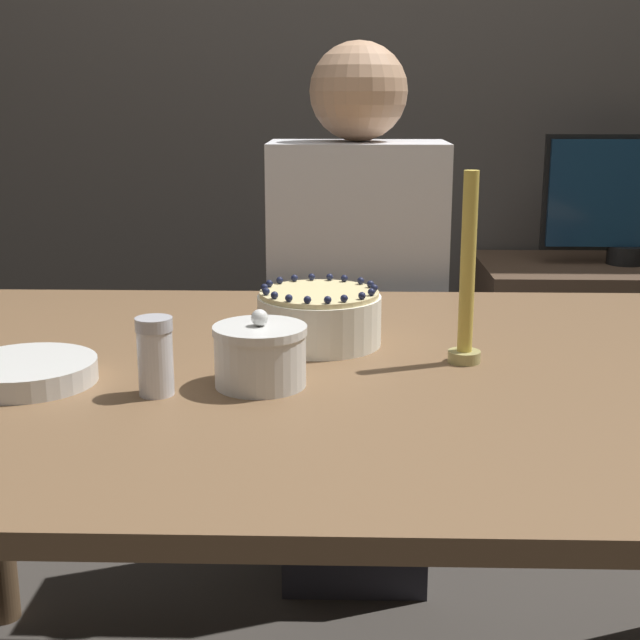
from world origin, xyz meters
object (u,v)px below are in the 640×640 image
(cake, at_px, (320,318))
(sugar_bowl, at_px, (261,355))
(sugar_shaker, at_px, (156,356))
(person_man_blue_shirt, at_px, (356,352))
(tv_monitor, at_px, (630,198))
(candle, at_px, (468,286))

(cake, distance_m, sugar_bowl, 0.23)
(cake, distance_m, sugar_shaker, 0.34)
(person_man_blue_shirt, relative_size, tv_monitor, 2.71)
(sugar_shaker, height_order, candle, candle)
(person_man_blue_shirt, bearing_deg, candle, 102.58)
(candle, bearing_deg, cake, 156.49)
(candle, height_order, person_man_blue_shirt, person_man_blue_shirt)
(cake, bearing_deg, candle, -23.51)
(candle, height_order, tv_monitor, tv_monitor)
(cake, bearing_deg, tv_monitor, 51.18)
(sugar_bowl, bearing_deg, sugar_shaker, -162.55)
(candle, bearing_deg, sugar_bowl, -158.28)
(sugar_bowl, relative_size, candle, 0.45)
(cake, relative_size, candle, 0.70)
(sugar_shaker, height_order, person_man_blue_shirt, person_man_blue_shirt)
(cake, relative_size, sugar_shaker, 1.87)
(cake, bearing_deg, sugar_shaker, -129.41)
(sugar_shaker, distance_m, tv_monitor, 1.64)
(cake, height_order, candle, candle)
(cake, height_order, person_man_blue_shirt, person_man_blue_shirt)
(cake, xyz_separation_m, person_man_blue_shirt, (0.07, 0.61, -0.24))
(candle, bearing_deg, tv_monitor, 62.19)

